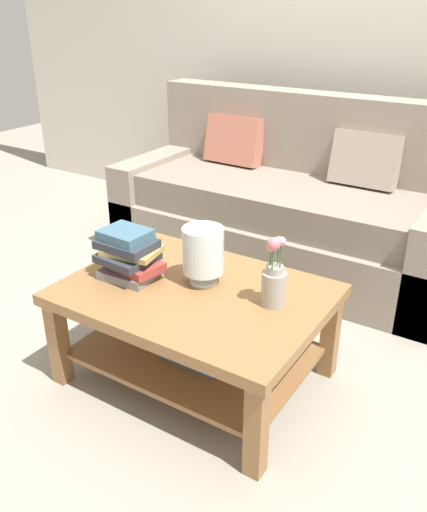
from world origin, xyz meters
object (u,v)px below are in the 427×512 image
at_px(book_stack_main, 129,255).
at_px(glass_hurricane_vase, 203,251).
at_px(coffee_table, 196,316).
at_px(couch, 287,208).
at_px(flower_pitcher, 274,280).

height_order(book_stack_main, glass_hurricane_vase, glass_hurricane_vase).
height_order(coffee_table, book_stack_main, book_stack_main).
relative_size(couch, coffee_table, 1.94).
bearing_deg(couch, glass_hurricane_vase, -81.09).
distance_m(coffee_table, glass_hurricane_vase, 0.29).
height_order(couch, flower_pitcher, couch).
bearing_deg(couch, book_stack_main, -94.47).
bearing_deg(flower_pitcher, couch, 112.99).
xyz_separation_m(couch, book_stack_main, (-0.11, -1.41, 0.20)).
bearing_deg(book_stack_main, glass_hurricane_vase, 22.27).
height_order(glass_hurricane_vase, flower_pitcher, flower_pitcher).
distance_m(couch, book_stack_main, 1.43).
distance_m(coffee_table, flower_pitcher, 0.42).
bearing_deg(flower_pitcher, book_stack_main, -169.52).
bearing_deg(glass_hurricane_vase, book_stack_main, -157.73).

